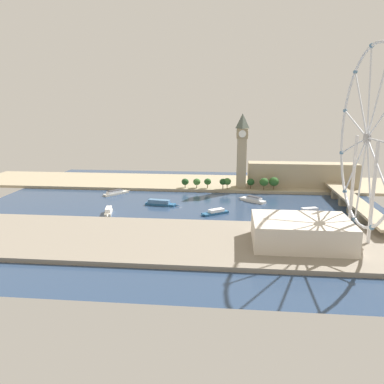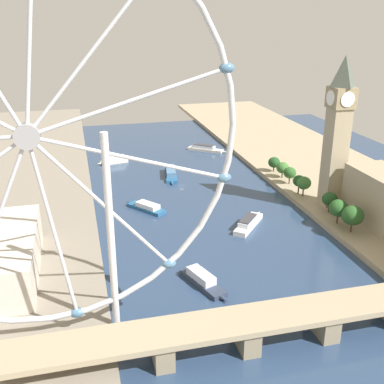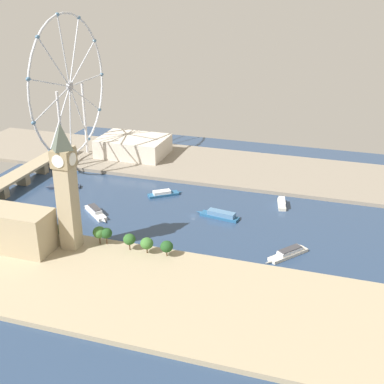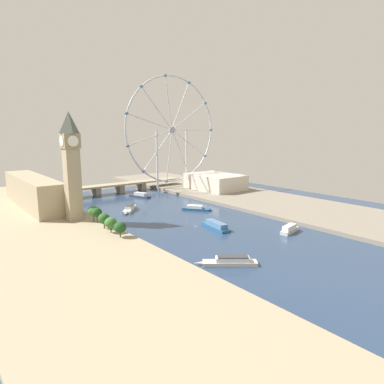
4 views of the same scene
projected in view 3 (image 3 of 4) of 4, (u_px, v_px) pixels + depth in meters
name	position (u px, v px, depth m)	size (l,w,h in m)	color
ground_plane	(193.00, 216.00, 372.59)	(371.41, 371.41, 0.00)	navy
riverbank_left	(137.00, 289.00, 283.88)	(90.00, 520.00, 3.00)	tan
riverbank_right	(227.00, 167.00, 460.12)	(90.00, 520.00, 3.00)	gray
clock_tower	(66.00, 185.00, 308.64)	(12.69, 12.69, 79.99)	tan
tree_row_embankment	(83.00, 231.00, 327.93)	(11.93, 104.72, 13.52)	#513823
ferris_wheel	(70.00, 87.00, 449.87)	(124.96, 3.20, 128.90)	silver
riverside_hall	(133.00, 146.00, 484.90)	(44.81, 62.14, 16.88)	beige
river_bridge	(10.00, 181.00, 412.97)	(183.41, 15.61, 10.56)	tan
tour_boat_0	(96.00, 212.00, 373.47)	(23.89, 27.10, 5.51)	white
tour_boat_1	(282.00, 203.00, 387.43)	(23.03, 9.35, 5.43)	beige
tour_boat_2	(65.00, 186.00, 419.75)	(14.35, 28.64, 5.24)	#2D384C
tour_boat_3	(163.00, 194.00, 405.52)	(20.44, 25.19, 4.27)	#235684
tour_boat_4	(220.00, 215.00, 368.74)	(11.42, 33.27, 5.23)	#235684
tour_boat_5	(288.00, 253.00, 319.30)	(28.92, 23.76, 4.88)	beige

